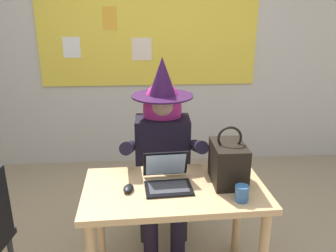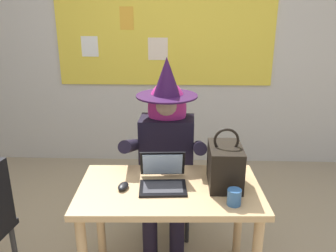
{
  "view_description": "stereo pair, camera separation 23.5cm",
  "coord_description": "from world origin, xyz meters",
  "px_view_note": "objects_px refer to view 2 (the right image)",
  "views": [
    {
      "loc": [
        -0.06,
        -1.92,
        1.79
      ],
      "look_at": [
        0.09,
        0.3,
        1.03
      ],
      "focal_mm": 37.03,
      "sensor_mm": 36.0,
      "label": 1
    },
    {
      "loc": [
        0.17,
        -1.92,
        1.79
      ],
      "look_at": [
        0.09,
        0.3,
        1.03
      ],
      "focal_mm": 37.03,
      "sensor_mm": 36.0,
      "label": 2
    }
  ],
  "objects_px": {
    "chair_at_desk": "(167,169)",
    "handbag": "(225,165)",
    "laptop": "(163,178)",
    "coffee_mug": "(234,197)",
    "computer_mouse": "(123,186)",
    "desk_main": "(170,203)",
    "person_costumed": "(166,142)"
  },
  "relations": [
    {
      "from": "computer_mouse",
      "to": "handbag",
      "type": "bearing_deg",
      "value": 17.27
    },
    {
      "from": "coffee_mug",
      "to": "desk_main",
      "type": "bearing_deg",
      "value": 152.77
    },
    {
      "from": "desk_main",
      "to": "handbag",
      "type": "distance_m",
      "value": 0.43
    },
    {
      "from": "laptop",
      "to": "coffee_mug",
      "type": "distance_m",
      "value": 0.47
    },
    {
      "from": "chair_at_desk",
      "to": "coffee_mug",
      "type": "bearing_deg",
      "value": 26.46
    },
    {
      "from": "chair_at_desk",
      "to": "person_costumed",
      "type": "height_order",
      "value": "person_costumed"
    },
    {
      "from": "computer_mouse",
      "to": "coffee_mug",
      "type": "height_order",
      "value": "coffee_mug"
    },
    {
      "from": "chair_at_desk",
      "to": "laptop",
      "type": "height_order",
      "value": "laptop"
    },
    {
      "from": "chair_at_desk",
      "to": "handbag",
      "type": "height_order",
      "value": "handbag"
    },
    {
      "from": "computer_mouse",
      "to": "laptop",
      "type": "bearing_deg",
      "value": 23.54
    },
    {
      "from": "chair_at_desk",
      "to": "coffee_mug",
      "type": "height_order",
      "value": "chair_at_desk"
    },
    {
      "from": "desk_main",
      "to": "handbag",
      "type": "height_order",
      "value": "handbag"
    },
    {
      "from": "chair_at_desk",
      "to": "person_costumed",
      "type": "xyz_separation_m",
      "value": [
        -0.0,
        -0.12,
        0.29
      ]
    },
    {
      "from": "handbag",
      "to": "coffee_mug",
      "type": "xyz_separation_m",
      "value": [
        0.03,
        -0.23,
        -0.09
      ]
    },
    {
      "from": "computer_mouse",
      "to": "coffee_mug",
      "type": "relative_size",
      "value": 1.09
    },
    {
      "from": "coffee_mug",
      "to": "handbag",
      "type": "bearing_deg",
      "value": 96.88
    },
    {
      "from": "laptop",
      "to": "desk_main",
      "type": "bearing_deg",
      "value": -33.28
    },
    {
      "from": "desk_main",
      "to": "computer_mouse",
      "type": "bearing_deg",
      "value": -173.72
    },
    {
      "from": "desk_main",
      "to": "coffee_mug",
      "type": "height_order",
      "value": "coffee_mug"
    },
    {
      "from": "handbag",
      "to": "chair_at_desk",
      "type": "bearing_deg",
      "value": 120.98
    },
    {
      "from": "desk_main",
      "to": "computer_mouse",
      "type": "xyz_separation_m",
      "value": [
        -0.29,
        -0.03,
        0.13
      ]
    },
    {
      "from": "chair_at_desk",
      "to": "laptop",
      "type": "bearing_deg",
      "value": 0.81
    },
    {
      "from": "person_costumed",
      "to": "computer_mouse",
      "type": "height_order",
      "value": "person_costumed"
    },
    {
      "from": "desk_main",
      "to": "chair_at_desk",
      "type": "bearing_deg",
      "value": 93.24
    },
    {
      "from": "chair_at_desk",
      "to": "handbag",
      "type": "distance_m",
      "value": 0.82
    },
    {
      "from": "handbag",
      "to": "computer_mouse",
      "type": "bearing_deg",
      "value": -173.25
    },
    {
      "from": "person_costumed",
      "to": "computer_mouse",
      "type": "relative_size",
      "value": 13.96
    },
    {
      "from": "laptop",
      "to": "computer_mouse",
      "type": "bearing_deg",
      "value": -170.64
    },
    {
      "from": "handbag",
      "to": "coffee_mug",
      "type": "bearing_deg",
      "value": -83.12
    },
    {
      "from": "chair_at_desk",
      "to": "laptop",
      "type": "xyz_separation_m",
      "value": [
        -0.0,
        -0.65,
        0.26
      ]
    },
    {
      "from": "computer_mouse",
      "to": "handbag",
      "type": "distance_m",
      "value": 0.64
    },
    {
      "from": "chair_at_desk",
      "to": "coffee_mug",
      "type": "distance_m",
      "value": 1.0
    }
  ]
}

